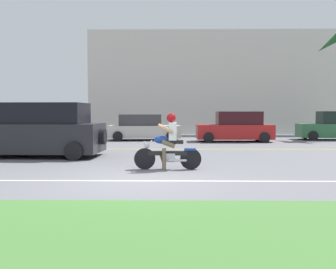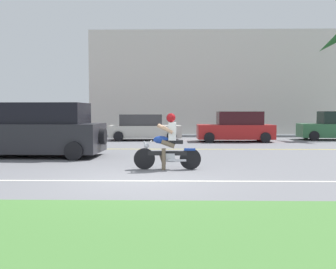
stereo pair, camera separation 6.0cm
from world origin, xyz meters
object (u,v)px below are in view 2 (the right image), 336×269
suv_nearby (38,131)px  parked_car_0 (33,128)px  parked_car_1 (144,128)px  motorcyclist (168,146)px  parked_car_2 (236,128)px

suv_nearby → parked_car_0: (-3.20, 7.88, -0.23)m
parked_car_0 → parked_car_1: (6.40, 0.47, -0.02)m
motorcyclist → parked_car_0: bearing=126.3°
parked_car_1 → parked_car_2: size_ratio=1.02×
parked_car_1 → motorcyclist: bearing=-81.8°
suv_nearby → parked_car_0: bearing=112.1°
suv_nearby → parked_car_2: 11.14m
motorcyclist → parked_car_1: size_ratio=0.45×
motorcyclist → parked_car_1: (-1.64, 11.40, 0.03)m
motorcyclist → parked_car_1: bearing=98.2°
suv_nearby → parked_car_1: (3.21, 8.34, -0.25)m
parked_car_1 → parked_car_2: bearing=-11.6°
parked_car_0 → parked_car_2: size_ratio=1.03×
suv_nearby → parked_car_2: size_ratio=1.19×
parked_car_0 → parked_car_1: size_ratio=1.00×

